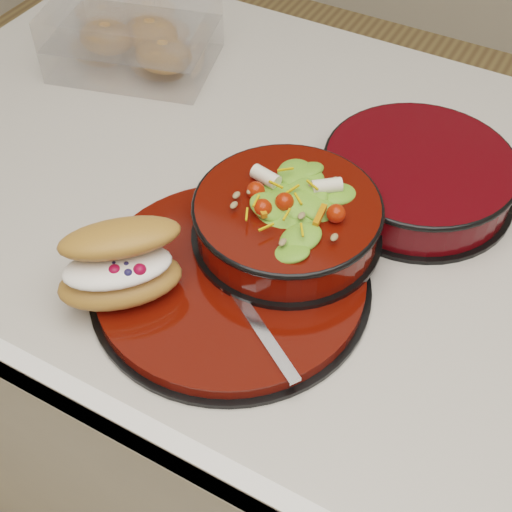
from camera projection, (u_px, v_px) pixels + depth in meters
The scene contains 7 objects.
island_counter at pixel (304, 394), 1.19m from camera, with size 1.24×0.74×0.90m.
dinner_plate at pixel (231, 281), 0.76m from camera, with size 0.30×0.30×0.02m.
salad_bowl at pixel (287, 214), 0.77m from camera, with size 0.21×0.21×0.09m.
croissant at pixel (121, 264), 0.71m from camera, with size 0.14×0.15×0.08m.
fork at pixel (249, 312), 0.72m from camera, with size 0.16×0.11×0.00m.
pastry_box at pixel (134, 36), 1.03m from camera, with size 0.26×0.22×0.09m.
extra_bowl at pixel (418, 175), 0.85m from camera, with size 0.24×0.24×0.05m.
Camera 1 is at (0.24, -0.60, 1.49)m, focal length 50.00 mm.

